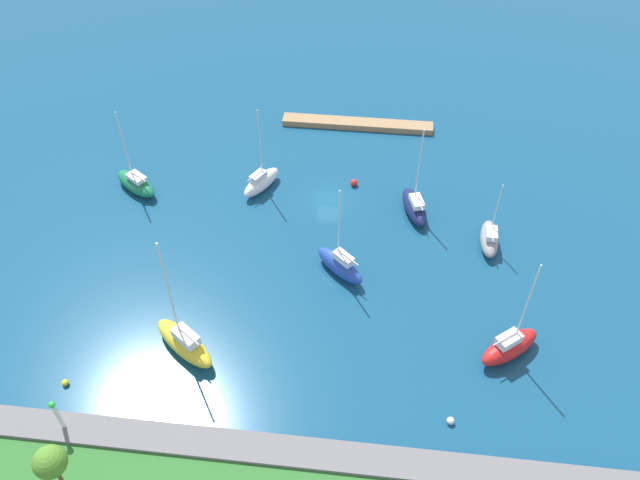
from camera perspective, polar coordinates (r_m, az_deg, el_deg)
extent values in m
plane|color=navy|center=(76.14, 0.73, 3.73)|extent=(160.00, 160.00, 0.00)
cube|color=#997A56|center=(88.03, 3.39, 10.41)|extent=(20.48, 2.15, 0.82)
cube|color=slate|center=(55.21, -3.01, -18.68)|extent=(62.55, 2.72, 1.29)
cylinder|color=silver|center=(58.32, -22.50, -14.48)|extent=(0.36, 0.36, 3.20)
sphere|color=green|center=(56.83, -23.01, -13.50)|extent=(0.56, 0.56, 0.56)
cylinder|color=brown|center=(56.02, -22.45, -19.06)|extent=(0.32, 0.32, 3.15)
sphere|color=#4C8428|center=(54.05, -23.16, -17.92)|extent=(2.58, 2.58, 2.58)
ellipsoid|color=red|center=(62.66, 16.71, -9.22)|extent=(6.60, 5.87, 2.27)
cube|color=silver|center=(61.16, 16.65, -8.58)|extent=(2.70, 2.53, 0.87)
cylinder|color=silver|center=(58.21, 18.16, -5.50)|extent=(0.16, 0.16, 9.97)
cylinder|color=silver|center=(60.39, 16.37, -8.51)|extent=(2.36, 1.90, 0.13)
ellipsoid|color=white|center=(77.24, -5.30, 5.20)|extent=(4.57, 6.19, 2.04)
cube|color=silver|center=(76.12, -5.60, 5.78)|extent=(2.02, 2.44, 0.61)
cylinder|color=silver|center=(74.02, -5.43, 8.64)|extent=(0.15, 0.15, 9.06)
cylinder|color=silver|center=(75.52, -5.90, 5.83)|extent=(1.44, 2.43, 0.12)
ellipsoid|color=gray|center=(72.24, 15.01, 0.10)|extent=(2.23, 5.75, 1.88)
cube|color=silver|center=(71.05, 15.21, 0.58)|extent=(1.28, 2.09, 0.67)
cylinder|color=silver|center=(69.67, 15.63, 2.72)|extent=(0.14, 0.14, 6.52)
cylinder|color=silver|center=(70.36, 15.30, 0.58)|extent=(0.22, 2.49, 0.11)
ellipsoid|color=#19724C|center=(79.94, -16.26, 4.90)|extent=(6.75, 5.73, 1.97)
cube|color=silver|center=(78.80, -16.21, 5.44)|extent=(2.75, 2.52, 0.54)
cylinder|color=silver|center=(76.93, -17.22, 8.13)|extent=(0.16, 0.16, 9.03)
cylinder|color=silver|center=(78.17, -16.05, 5.52)|extent=(2.33, 1.71, 0.13)
ellipsoid|color=#141E4C|center=(74.43, 8.50, 2.96)|extent=(3.99, 6.91, 1.87)
cube|color=silver|center=(73.22, 8.72, 3.44)|extent=(1.93, 2.64, 0.70)
cylinder|color=silver|center=(71.02, 8.91, 6.59)|extent=(0.16, 0.16, 9.64)
cylinder|color=silver|center=(72.46, 8.91, 3.41)|extent=(1.00, 2.87, 0.13)
ellipsoid|color=#2347B2|center=(66.71, 1.80, -2.32)|extent=(6.02, 5.59, 2.29)
cube|color=silver|center=(65.31, 2.14, -1.63)|extent=(2.45, 2.34, 0.86)
cylinder|color=silver|center=(62.86, 1.71, 1.34)|extent=(0.15, 0.15, 9.00)
cylinder|color=silver|center=(64.58, 2.55, -1.58)|extent=(2.31, 2.05, 0.12)
ellipsoid|color=yellow|center=(61.72, -12.12, -9.08)|extent=(7.45, 6.36, 2.21)
cube|color=silver|center=(60.13, -11.99, -8.52)|extent=(3.01, 2.73, 0.98)
cylinder|color=silver|center=(56.48, -13.43, -4.59)|extent=(0.18, 0.18, 12.00)
cylinder|color=silver|center=(59.34, -11.77, -8.43)|extent=(2.51, 1.92, 0.15)
sphere|color=yellow|center=(63.28, -21.98, -11.84)|extent=(0.63, 0.63, 0.63)
sphere|color=red|center=(77.87, 3.09, 5.18)|extent=(0.87, 0.87, 0.87)
sphere|color=white|center=(58.01, 11.68, -15.66)|extent=(0.68, 0.68, 0.68)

